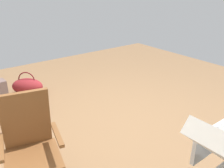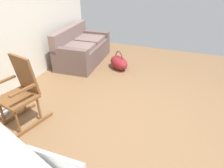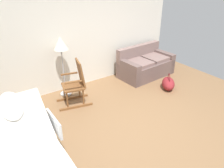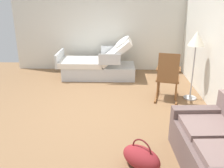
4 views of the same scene
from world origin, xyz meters
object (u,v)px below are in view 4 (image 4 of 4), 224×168
object	(u,v)px
couch	(221,153)
floor_lamp	(196,43)
duffel_bag	(141,158)
rocking_chair	(168,78)
hospital_bed	(99,66)

from	to	relation	value
couch	floor_lamp	world-z (taller)	floor_lamp
couch	duffel_bag	world-z (taller)	couch
floor_lamp	rocking_chair	bearing A→B (deg)	-83.61
duffel_bag	rocking_chair	bearing A→B (deg)	162.41
hospital_bed	duffel_bag	bearing A→B (deg)	13.12
hospital_bed	duffel_bag	size ratio (longest dim) A/B	3.26
hospital_bed	floor_lamp	bearing A→B (deg)	56.15
hospital_bed	couch	distance (m)	4.30
floor_lamp	couch	bearing A→B (deg)	-6.32
hospital_bed	rocking_chair	distance (m)	2.21
couch	rocking_chair	bearing A→B (deg)	-173.67
hospital_bed	couch	bearing A→B (deg)	25.84
rocking_chair	floor_lamp	world-z (taller)	floor_lamp
hospital_bed	floor_lamp	world-z (taller)	floor_lamp
hospital_bed	couch	world-z (taller)	hospital_bed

